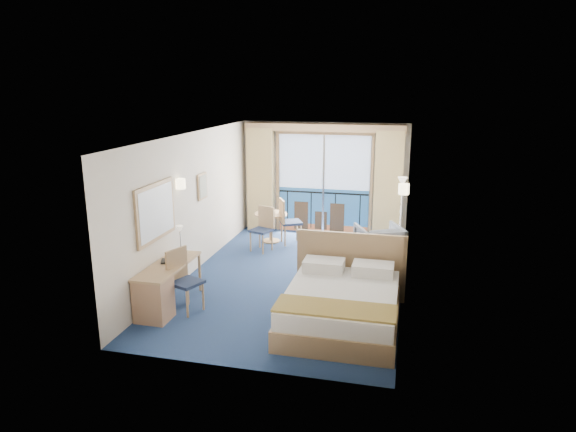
{
  "coord_description": "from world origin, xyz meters",
  "views": [
    {
      "loc": [
        2.03,
        -8.88,
        3.58
      ],
      "look_at": [
        -0.16,
        0.2,
        1.16
      ],
      "focal_mm": 32.0,
      "sensor_mm": 36.0,
      "label": 1
    }
  ],
  "objects_px": {
    "round_table": "(271,220)",
    "armchair": "(379,244)",
    "table_chair_b": "(263,226)",
    "table_chair_a": "(287,219)",
    "floor_lamp": "(402,195)",
    "bed": "(342,304)",
    "desk": "(157,293)",
    "desk_chair": "(182,276)",
    "nightstand": "(389,272)"
  },
  "relations": [
    {
      "from": "floor_lamp",
      "to": "desk_chair",
      "type": "distance_m",
      "value": 5.19
    },
    {
      "from": "table_chair_a",
      "to": "desk",
      "type": "bearing_deg",
      "value": 139.21
    },
    {
      "from": "desk_chair",
      "to": "table_chair_a",
      "type": "xyz_separation_m",
      "value": [
        0.8,
        3.85,
        0.02
      ]
    },
    {
      "from": "floor_lamp",
      "to": "bed",
      "type": "bearing_deg",
      "value": -101.01
    },
    {
      "from": "floor_lamp",
      "to": "round_table",
      "type": "distance_m",
      "value": 3.02
    },
    {
      "from": "nightstand",
      "to": "round_table",
      "type": "distance_m",
      "value": 3.58
    },
    {
      "from": "bed",
      "to": "desk_chair",
      "type": "bearing_deg",
      "value": -177.71
    },
    {
      "from": "round_table",
      "to": "table_chair_a",
      "type": "relative_size",
      "value": 0.72
    },
    {
      "from": "floor_lamp",
      "to": "armchair",
      "type": "bearing_deg",
      "value": -113.4
    },
    {
      "from": "desk",
      "to": "table_chair_a",
      "type": "distance_m",
      "value": 4.33
    },
    {
      "from": "armchair",
      "to": "table_chair_a",
      "type": "height_order",
      "value": "table_chair_a"
    },
    {
      "from": "nightstand",
      "to": "desk",
      "type": "bearing_deg",
      "value": -149.56
    },
    {
      "from": "nightstand",
      "to": "table_chair_b",
      "type": "distance_m",
      "value": 3.22
    },
    {
      "from": "bed",
      "to": "table_chair_b",
      "type": "xyz_separation_m",
      "value": [
        -2.18,
        3.19,
        0.22
      ]
    },
    {
      "from": "desk_chair",
      "to": "round_table",
      "type": "xyz_separation_m",
      "value": [
        0.39,
        3.93,
        -0.06
      ]
    },
    {
      "from": "bed",
      "to": "table_chair_a",
      "type": "xyz_separation_m",
      "value": [
        -1.77,
        3.75,
        0.27
      ]
    },
    {
      "from": "bed",
      "to": "nightstand",
      "type": "relative_size",
      "value": 3.73
    },
    {
      "from": "desk",
      "to": "floor_lamp",
      "type": "bearing_deg",
      "value": 49.77
    },
    {
      "from": "table_chair_b",
      "to": "desk",
      "type": "bearing_deg",
      "value": -80.47
    },
    {
      "from": "bed",
      "to": "desk_chair",
      "type": "xyz_separation_m",
      "value": [
        -2.57,
        -0.1,
        0.25
      ]
    },
    {
      "from": "table_chair_b",
      "to": "nightstand",
      "type": "bearing_deg",
      "value": -9.26
    },
    {
      "from": "bed",
      "to": "desk",
      "type": "xyz_separation_m",
      "value": [
        -2.86,
        -0.43,
        0.07
      ]
    },
    {
      "from": "desk_chair",
      "to": "table_chair_a",
      "type": "relative_size",
      "value": 0.97
    },
    {
      "from": "desk_chair",
      "to": "table_chair_a",
      "type": "height_order",
      "value": "table_chair_a"
    },
    {
      "from": "armchair",
      "to": "table_chair_a",
      "type": "bearing_deg",
      "value": -45.05
    },
    {
      "from": "bed",
      "to": "nightstand",
      "type": "xyz_separation_m",
      "value": [
        0.62,
        1.61,
        -0.03
      ]
    },
    {
      "from": "desk_chair",
      "to": "armchair",
      "type": "bearing_deg",
      "value": -22.68
    },
    {
      "from": "bed",
      "to": "table_chair_b",
      "type": "bearing_deg",
      "value": 124.25
    },
    {
      "from": "bed",
      "to": "armchair",
      "type": "bearing_deg",
      "value": 83.0
    },
    {
      "from": "bed",
      "to": "round_table",
      "type": "bearing_deg",
      "value": 119.67
    },
    {
      "from": "nightstand",
      "to": "floor_lamp",
      "type": "bearing_deg",
      "value": 86.77
    },
    {
      "from": "desk",
      "to": "desk_chair",
      "type": "xyz_separation_m",
      "value": [
        0.29,
        0.33,
        0.18
      ]
    },
    {
      "from": "armchair",
      "to": "round_table",
      "type": "distance_m",
      "value": 2.7
    },
    {
      "from": "nightstand",
      "to": "round_table",
      "type": "xyz_separation_m",
      "value": [
        -2.8,
        2.22,
        0.22
      ]
    },
    {
      "from": "floor_lamp",
      "to": "table_chair_b",
      "type": "bearing_deg",
      "value": -167.73
    },
    {
      "from": "armchair",
      "to": "table_chair_a",
      "type": "relative_size",
      "value": 0.83
    },
    {
      "from": "bed",
      "to": "desk_chair",
      "type": "distance_m",
      "value": 2.58
    },
    {
      "from": "round_table",
      "to": "armchair",
      "type": "bearing_deg",
      "value": -19.25
    },
    {
      "from": "desk_chair",
      "to": "table_chair_b",
      "type": "xyz_separation_m",
      "value": [
        0.4,
        3.3,
        -0.03
      ]
    },
    {
      "from": "armchair",
      "to": "desk",
      "type": "xyz_separation_m",
      "value": [
        -3.22,
        -3.37,
        0.0
      ]
    },
    {
      "from": "table_chair_b",
      "to": "table_chair_a",
      "type": "bearing_deg",
      "value": 74.32
    },
    {
      "from": "table_chair_b",
      "to": "round_table",
      "type": "bearing_deg",
      "value": 110.9
    },
    {
      "from": "round_table",
      "to": "table_chair_b",
      "type": "bearing_deg",
      "value": -89.33
    },
    {
      "from": "desk",
      "to": "armchair",
      "type": "bearing_deg",
      "value": 46.33
    },
    {
      "from": "bed",
      "to": "round_table",
      "type": "xyz_separation_m",
      "value": [
        -2.18,
        3.83,
        0.19
      ]
    },
    {
      "from": "floor_lamp",
      "to": "desk",
      "type": "xyz_separation_m",
      "value": [
        -3.61,
        -4.26,
        -0.85
      ]
    },
    {
      "from": "round_table",
      "to": "table_chair_b",
      "type": "height_order",
      "value": "table_chair_b"
    },
    {
      "from": "nightstand",
      "to": "desk",
      "type": "xyz_separation_m",
      "value": [
        -3.48,
        -2.05,
        0.1
      ]
    },
    {
      "from": "table_chair_b",
      "to": "bed",
      "type": "bearing_deg",
      "value": -35.52
    },
    {
      "from": "armchair",
      "to": "desk_chair",
      "type": "bearing_deg",
      "value": 21.77
    }
  ]
}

